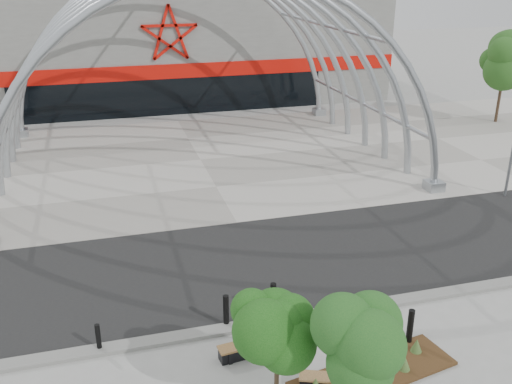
# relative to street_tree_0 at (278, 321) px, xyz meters

# --- Properties ---
(ground) EXTENTS (140.00, 140.00, 0.00)m
(ground) POSITION_rel_street_tree_0_xyz_m (1.64, 3.72, -2.59)
(ground) COLOR gray
(ground) RESTS_ON ground
(road) EXTENTS (140.00, 7.00, 0.02)m
(road) POSITION_rel_street_tree_0_xyz_m (1.64, 7.22, -2.58)
(road) COLOR black
(road) RESTS_ON ground
(forecourt) EXTENTS (60.00, 17.00, 0.04)m
(forecourt) POSITION_rel_street_tree_0_xyz_m (1.64, 19.22, -2.57)
(forecourt) COLOR gray
(forecourt) RESTS_ON ground
(kerb) EXTENTS (60.00, 0.50, 0.12)m
(kerb) POSITION_rel_street_tree_0_xyz_m (1.64, 3.47, -2.53)
(kerb) COLOR slate
(kerb) RESTS_ON ground
(arena_building) EXTENTS (34.00, 15.24, 8.00)m
(arena_building) POSITION_rel_street_tree_0_xyz_m (1.64, 37.17, 1.40)
(arena_building) COLOR slate
(arena_building) RESTS_ON ground
(vault_canopy) EXTENTS (20.80, 15.80, 20.36)m
(vault_canopy) POSITION_rel_street_tree_0_xyz_m (1.64, 19.22, -2.58)
(vault_canopy) COLOR #9FA5AA
(vault_canopy) RESTS_ON ground
(planting_bed) EXTENTS (4.82, 2.28, 0.49)m
(planting_bed) POSITION_rel_street_tree_0_xyz_m (2.83, 0.51, -2.48)
(planting_bed) COLOR #31220F
(planting_bed) RESTS_ON ground
(street_tree_0) EXTENTS (1.58, 1.58, 3.61)m
(street_tree_0) POSITION_rel_street_tree_0_xyz_m (0.00, 0.00, 0.00)
(street_tree_0) COLOR #342A1A
(street_tree_0) RESTS_ON ground
(street_tree_1) EXTENTS (1.58, 1.58, 3.73)m
(street_tree_1) POSITION_rel_street_tree_0_xyz_m (1.51, -1.39, 0.09)
(street_tree_1) COLOR black
(street_tree_1) RESTS_ON ground
(bench_0) EXTENTS (2.00, 0.65, 0.41)m
(bench_0) POSITION_rel_street_tree_0_xyz_m (-0.00, 2.22, -2.39)
(bench_0) COLOR black
(bench_0) RESTS_ON ground
(bench_1) EXTENTS (1.91, 1.07, 0.40)m
(bench_1) POSITION_rel_street_tree_0_xyz_m (1.68, 0.26, -2.40)
(bench_1) COLOR black
(bench_1) RESTS_ON ground
(bollard_0) EXTENTS (0.14, 0.14, 0.88)m
(bollard_0) POSITION_rel_street_tree_0_xyz_m (-4.15, 3.51, -2.15)
(bollard_0) COLOR black
(bollard_0) RESTS_ON ground
(bollard_1) EXTENTS (0.17, 0.17, 1.07)m
(bollard_1) POSITION_rel_street_tree_0_xyz_m (-0.42, 3.69, -2.05)
(bollard_1) COLOR black
(bollard_1) RESTS_ON ground
(bollard_2) EXTENTS (0.18, 0.18, 1.14)m
(bollard_2) POSITION_rel_street_tree_0_xyz_m (1.12, 3.86, -2.02)
(bollard_2) COLOR black
(bollard_2) RESTS_ON ground
(bollard_3) EXTENTS (0.18, 0.18, 1.13)m
(bollard_3) POSITION_rel_street_tree_0_xyz_m (4.48, 1.45, -2.03)
(bollard_3) COLOR black
(bollard_3) RESTS_ON ground
(bollard_4) EXTENTS (0.14, 0.14, 0.90)m
(bollard_4) POSITION_rel_street_tree_0_xyz_m (4.19, 2.41, -2.14)
(bollard_4) COLOR black
(bollard_4) RESTS_ON ground
(bg_tree_1) EXTENTS (2.70, 2.70, 5.91)m
(bg_tree_1) POSITION_rel_street_tree_0_xyz_m (22.64, 21.72, 1.66)
(bg_tree_1) COLOR #2F2217
(bg_tree_1) RESTS_ON ground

